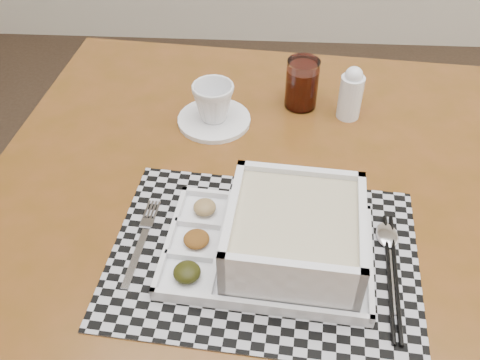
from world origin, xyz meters
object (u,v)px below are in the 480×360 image
object	(u,v)px
serving_tray	(287,239)
cup	(213,102)
juice_glass	(302,85)
creamer_bottle	(351,93)
dining_table	(263,229)

from	to	relation	value
serving_tray	cup	bearing A→B (deg)	112.60
juice_glass	creamer_bottle	bearing A→B (deg)	-19.03
dining_table	creamer_bottle	bearing A→B (deg)	56.66
cup	juice_glass	world-z (taller)	juice_glass
cup	creamer_bottle	bearing A→B (deg)	29.52
juice_glass	creamer_bottle	size ratio (longest dim) A/B	0.92
dining_table	creamer_bottle	world-z (taller)	creamer_bottle
juice_glass	creamer_bottle	xyz separation A→B (m)	(0.10, -0.03, 0.01)
cup	juice_glass	bearing A→B (deg)	43.50
creamer_bottle	cup	bearing A→B (deg)	-172.36
dining_table	serving_tray	bearing A→B (deg)	-74.34
serving_tray	juice_glass	distance (m)	0.42
cup	creamer_bottle	world-z (taller)	creamer_bottle
dining_table	juice_glass	bearing A→B (deg)	76.35
dining_table	serving_tray	size ratio (longest dim) A/B	3.30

